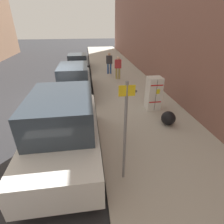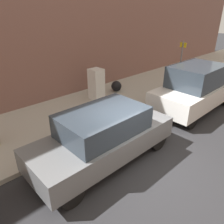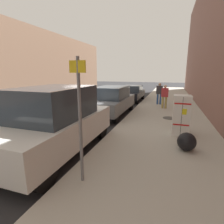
{
  "view_description": "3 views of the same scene",
  "coord_description": "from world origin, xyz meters",
  "px_view_note": "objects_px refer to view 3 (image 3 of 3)",
  "views": [
    {
      "loc": [
        -1.81,
        9.6,
        4.0
      ],
      "look_at": [
        -2.71,
        3.2,
        0.64
      ],
      "focal_mm": 28.0,
      "sensor_mm": 36.0,
      "label": 1
    },
    {
      "loc": [
        3.37,
        -4.52,
        4.5
      ],
      "look_at": [
        -1.74,
        0.3,
        1.1
      ],
      "focal_mm": 35.0,
      "sensor_mm": 36.0,
      "label": 2
    },
    {
      "loc": [
        -4.39,
        9.38,
        2.59
      ],
      "look_at": [
        -1.86,
        1.83,
        0.78
      ],
      "focal_mm": 28.0,
      "sensor_mm": 36.0,
      "label": 3
    }
  ],
  "objects_px": {
    "discarded_refrigerator": "(181,115)",
    "street_sign_post": "(80,116)",
    "pedestrian_standing_near": "(165,95)",
    "parked_suv_gray": "(112,100)",
    "pedestrian_walking_far": "(159,92)",
    "parked_van_white": "(55,121)",
    "trash_bag": "(187,142)",
    "parked_sedan_dark": "(132,93)"
  },
  "relations": [
    {
      "from": "parked_sedan_dark",
      "to": "parked_van_white",
      "type": "bearing_deg",
      "value": 90.0
    },
    {
      "from": "discarded_refrigerator",
      "to": "street_sign_post",
      "type": "xyz_separation_m",
      "value": [
        2.26,
        4.03,
        0.74
      ]
    },
    {
      "from": "parked_van_white",
      "to": "parked_suv_gray",
      "type": "bearing_deg",
      "value": -90.0
    },
    {
      "from": "parked_sedan_dark",
      "to": "trash_bag",
      "type": "bearing_deg",
      "value": 111.08
    },
    {
      "from": "parked_van_white",
      "to": "discarded_refrigerator",
      "type": "bearing_deg",
      "value": -145.0
    },
    {
      "from": "street_sign_post",
      "to": "trash_bag",
      "type": "xyz_separation_m",
      "value": [
        -2.39,
        -2.48,
        -1.24
      ]
    },
    {
      "from": "discarded_refrigerator",
      "to": "trash_bag",
      "type": "bearing_deg",
      "value": 94.74
    },
    {
      "from": "discarded_refrigerator",
      "to": "pedestrian_walking_far",
      "type": "xyz_separation_m",
      "value": [
        1.28,
        -6.75,
        0.17
      ]
    },
    {
      "from": "trash_bag",
      "to": "parked_van_white",
      "type": "relative_size",
      "value": 0.13
    },
    {
      "from": "street_sign_post",
      "to": "parked_suv_gray",
      "type": "bearing_deg",
      "value": -76.86
    },
    {
      "from": "street_sign_post",
      "to": "parked_suv_gray",
      "type": "relative_size",
      "value": 0.58
    },
    {
      "from": "parked_van_white",
      "to": "trash_bag",
      "type": "bearing_deg",
      "value": -163.79
    },
    {
      "from": "street_sign_post",
      "to": "parked_sedan_dark",
      "type": "distance_m",
      "value": 13.03
    },
    {
      "from": "pedestrian_standing_near",
      "to": "parked_suv_gray",
      "type": "height_order",
      "value": "pedestrian_standing_near"
    },
    {
      "from": "parked_suv_gray",
      "to": "parked_van_white",
      "type": "height_order",
      "value": "parked_van_white"
    },
    {
      "from": "pedestrian_walking_far",
      "to": "parked_suv_gray",
      "type": "height_order",
      "value": "pedestrian_walking_far"
    },
    {
      "from": "pedestrian_walking_far",
      "to": "parked_van_white",
      "type": "height_order",
      "value": "parked_van_white"
    },
    {
      "from": "trash_bag",
      "to": "pedestrian_walking_far",
      "type": "distance_m",
      "value": 8.45
    },
    {
      "from": "pedestrian_standing_near",
      "to": "discarded_refrigerator",
      "type": "bearing_deg",
      "value": -49.27
    },
    {
      "from": "discarded_refrigerator",
      "to": "parked_sedan_dark",
      "type": "height_order",
      "value": "discarded_refrigerator"
    },
    {
      "from": "pedestrian_walking_far",
      "to": "parked_van_white",
      "type": "xyz_separation_m",
      "value": [
        2.6,
        9.47,
        -0.04
      ]
    },
    {
      "from": "pedestrian_standing_near",
      "to": "parked_van_white",
      "type": "relative_size",
      "value": 0.35
    },
    {
      "from": "trash_bag",
      "to": "parked_van_white",
      "type": "distance_m",
      "value": 4.22
    },
    {
      "from": "pedestrian_walking_far",
      "to": "parked_suv_gray",
      "type": "xyz_separation_m",
      "value": [
        2.6,
        3.82,
        -0.21
      ]
    },
    {
      "from": "street_sign_post",
      "to": "parked_suv_gray",
      "type": "height_order",
      "value": "street_sign_post"
    },
    {
      "from": "pedestrian_standing_near",
      "to": "trash_bag",
      "type": "bearing_deg",
      "value": -50.24
    },
    {
      "from": "street_sign_post",
      "to": "trash_bag",
      "type": "relative_size",
      "value": 4.71
    },
    {
      "from": "discarded_refrigerator",
      "to": "parked_van_white",
      "type": "distance_m",
      "value": 4.74
    },
    {
      "from": "parked_sedan_dark",
      "to": "street_sign_post",
      "type": "bearing_deg",
      "value": 97.19
    },
    {
      "from": "parked_suv_gray",
      "to": "parked_van_white",
      "type": "xyz_separation_m",
      "value": [
        0.0,
        5.65,
        0.16
      ]
    },
    {
      "from": "street_sign_post",
      "to": "parked_sedan_dark",
      "type": "height_order",
      "value": "street_sign_post"
    },
    {
      "from": "parked_van_white",
      "to": "parked_sedan_dark",
      "type": "bearing_deg",
      "value": -90.0
    },
    {
      "from": "discarded_refrigerator",
      "to": "parked_van_white",
      "type": "xyz_separation_m",
      "value": [
        3.88,
        2.72,
        0.12
      ]
    },
    {
      "from": "discarded_refrigerator",
      "to": "street_sign_post",
      "type": "height_order",
      "value": "street_sign_post"
    },
    {
      "from": "parked_van_white",
      "to": "street_sign_post",
      "type": "bearing_deg",
      "value": 141.02
    },
    {
      "from": "trash_bag",
      "to": "parked_suv_gray",
      "type": "bearing_deg",
      "value": -48.19
    },
    {
      "from": "street_sign_post",
      "to": "parked_suv_gray",
      "type": "xyz_separation_m",
      "value": [
        1.63,
        -6.97,
        -0.78
      ]
    },
    {
      "from": "pedestrian_standing_near",
      "to": "parked_suv_gray",
      "type": "distance_m",
      "value": 3.83
    },
    {
      "from": "pedestrian_walking_far",
      "to": "parked_van_white",
      "type": "bearing_deg",
      "value": -87.51
    },
    {
      "from": "discarded_refrigerator",
      "to": "pedestrian_standing_near",
      "type": "xyz_separation_m",
      "value": [
        0.83,
        -5.23,
        0.14
      ]
    },
    {
      "from": "trash_bag",
      "to": "parked_sedan_dark",
      "type": "height_order",
      "value": "parked_sedan_dark"
    },
    {
      "from": "street_sign_post",
      "to": "trash_bag",
      "type": "bearing_deg",
      "value": -133.86
    }
  ]
}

